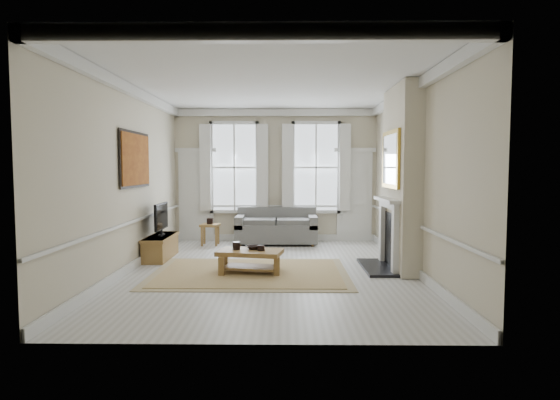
{
  "coord_description": "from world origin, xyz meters",
  "views": [
    {
      "loc": [
        0.28,
        -8.5,
        1.9
      ],
      "look_at": [
        0.16,
        0.84,
        1.25
      ],
      "focal_mm": 30.0,
      "sensor_mm": 36.0,
      "label": 1
    }
  ],
  "objects_px": {
    "tv_stand": "(161,247)",
    "side_table": "(210,228)",
    "sofa": "(276,229)",
    "coffee_table": "(250,254)"
  },
  "relations": [
    {
      "from": "sofa",
      "to": "coffee_table",
      "type": "distance_m",
      "value": 3.35
    },
    {
      "from": "coffee_table",
      "to": "tv_stand",
      "type": "bearing_deg",
      "value": 155.86
    },
    {
      "from": "tv_stand",
      "to": "sofa",
      "type": "bearing_deg",
      "value": 39.55
    },
    {
      "from": "sofa",
      "to": "side_table",
      "type": "xyz_separation_m",
      "value": [
        -1.62,
        -0.26,
        0.04
      ]
    },
    {
      "from": "tv_stand",
      "to": "side_table",
      "type": "bearing_deg",
      "value": 65.93
    },
    {
      "from": "side_table",
      "to": "coffee_table",
      "type": "bearing_deg",
      "value": -68.32
    },
    {
      "from": "coffee_table",
      "to": "tv_stand",
      "type": "height_order",
      "value": "tv_stand"
    },
    {
      "from": "sofa",
      "to": "tv_stand",
      "type": "relative_size",
      "value": 1.49
    },
    {
      "from": "sofa",
      "to": "coffee_table",
      "type": "relative_size",
      "value": 1.63
    },
    {
      "from": "coffee_table",
      "to": "tv_stand",
      "type": "relative_size",
      "value": 0.91
    }
  ]
}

